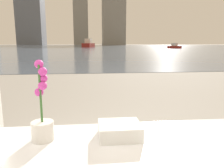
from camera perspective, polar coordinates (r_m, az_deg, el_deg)
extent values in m
cylinder|color=silver|center=(1.27, -17.65, -11.59)|extent=(0.12, 0.12, 0.10)
cylinder|color=#38662D|center=(1.21, -18.20, -2.45)|extent=(0.01, 0.01, 0.31)
sphere|color=#CC3899|center=(1.20, -18.56, 4.94)|extent=(0.05, 0.05, 0.05)
sphere|color=#CC3899|center=(1.18, -17.66, 3.11)|extent=(0.05, 0.05, 0.05)
sphere|color=#CC3899|center=(1.20, -17.56, 1.45)|extent=(0.05, 0.05, 0.05)
sphere|color=#CC3899|center=(1.20, -17.69, -0.43)|extent=(0.05, 0.05, 0.05)
sphere|color=#CC3899|center=(1.22, -18.51, -2.03)|extent=(0.05, 0.05, 0.05)
cube|color=white|center=(1.26, 2.00, -12.84)|extent=(0.23, 0.20, 0.04)
cube|color=white|center=(1.24, 2.01, -11.14)|extent=(0.23, 0.20, 0.04)
cube|color=slate|center=(62.41, -5.96, 9.65)|extent=(180.00, 110.00, 0.01)
cube|color=maroon|center=(55.01, -6.16, 10.03)|extent=(3.27, 5.89, 0.98)
cube|color=silver|center=(55.01, -6.19, 11.12)|extent=(1.88, 2.38, 1.12)
cube|color=maroon|center=(44.77, 15.95, 9.25)|extent=(2.18, 2.88, 0.48)
cube|color=silver|center=(44.76, 15.98, 9.92)|extent=(1.11, 1.24, 0.55)
cube|color=gray|center=(119.98, 0.36, 17.39)|extent=(11.49, 12.73, 30.23)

